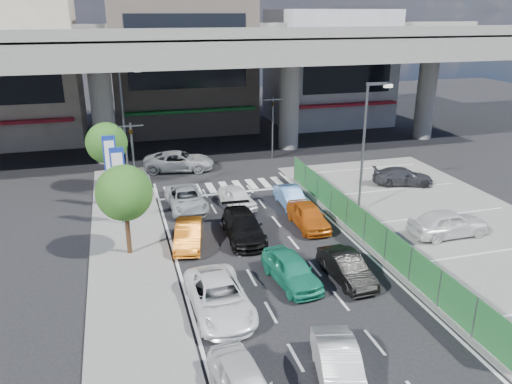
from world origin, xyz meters
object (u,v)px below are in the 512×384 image
object	(u,v)px
sedan_white_mid_left	(219,297)
kei_truck_front_right	(291,197)
traffic_light_right	(273,112)
taxi_teal_mid	(291,269)
sedan_black_mid	(243,226)
sedan_white_front_mid	(237,197)
tree_near	(124,193)
street_lamp_left	(125,112)
hatch_black_mid_right	(347,268)
street_lamp_right	(367,137)
signboard_near	(119,175)
taxi_orange_right	(308,216)
taxi_orange_left	(188,235)
traffic_light_left	(132,142)
parked_sedan_white	(448,223)
tree_far	(107,143)
traffic_cone	(356,224)
parked_sedan_dgrey	(403,176)
wagon_silver_front_left	(186,199)
crossing_wagon_silver	(179,161)
signboard_far	(111,162)
hatch_white_back_mid	(339,367)

from	to	relation	value
sedan_white_mid_left	kei_truck_front_right	bearing A→B (deg)	55.24
traffic_light_right	taxi_teal_mid	distance (m)	20.93
sedan_black_mid	sedan_white_front_mid	bearing A→B (deg)	82.96
traffic_light_right	taxi_teal_mid	xyz separation A→B (m)	(-5.45, -19.95, -3.25)
tree_near	taxi_teal_mid	bearing A→B (deg)	-35.07
sedan_white_front_mid	street_lamp_left	bearing A→B (deg)	113.85
hatch_black_mid_right	street_lamp_right	bearing A→B (deg)	55.80
signboard_near	taxi_orange_right	world-z (taller)	signboard_near
taxi_orange_left	sedan_black_mid	xyz separation A→B (m)	(3.05, 0.12, 0.05)
street_lamp_left	sedan_white_mid_left	xyz separation A→B (m)	(2.69, -20.36, -4.08)
traffic_light_left	street_lamp_right	bearing A→B (deg)	-24.16
parked_sedan_white	street_lamp_right	bearing A→B (deg)	31.69
traffic_light_left	tree_near	size ratio (longest dim) A/B	1.08
sedan_black_mid	taxi_orange_right	size ratio (longest dim) A/B	1.17
taxi_orange_left	parked_sedan_white	distance (m)	14.27
tree_far	traffic_cone	world-z (taller)	tree_far
traffic_light_left	traffic_cone	distance (m)	14.92
signboard_near	parked_sedan_dgrey	bearing A→B (deg)	5.16
street_lamp_left	kei_truck_front_right	size ratio (longest dim) A/B	2.15
wagon_silver_front_left	parked_sedan_white	size ratio (longest dim) A/B	1.05
taxi_teal_mid	hatch_black_mid_right	bearing A→B (deg)	-16.92
crossing_wagon_silver	parked_sedan_white	size ratio (longest dim) A/B	1.20
hatch_black_mid_right	taxi_orange_right	distance (m)	6.23
tree_near	tree_far	world-z (taller)	same
signboard_far	parked_sedan_white	bearing A→B (deg)	-28.52
hatch_black_mid_right	kei_truck_front_right	distance (m)	9.61
tree_near	parked_sedan_dgrey	xyz separation A→B (m)	(19.37, 5.76, -2.71)
street_lamp_right	traffic_light_right	bearing A→B (deg)	97.34
tree_near	signboard_far	bearing A→B (deg)	94.90
street_lamp_left	crossing_wagon_silver	bearing A→B (deg)	-3.40
traffic_light_left	taxi_orange_right	world-z (taller)	traffic_light_left
tree_near	traffic_cone	distance (m)	12.96
traffic_light_left	traffic_cone	bearing A→B (deg)	-35.49
traffic_cone	wagon_silver_front_left	bearing A→B (deg)	146.16
street_lamp_left	tree_far	distance (m)	4.04
street_lamp_right	sedan_white_mid_left	world-z (taller)	street_lamp_right
tree_far	hatch_black_mid_right	size ratio (longest dim) A/B	1.25
tree_near	kei_truck_front_right	distance (m)	11.43
tree_near	crossing_wagon_silver	world-z (taller)	tree_near
street_lamp_right	taxi_orange_left	size ratio (longest dim) A/B	2.06
hatch_white_back_mid	kei_truck_front_right	distance (m)	16.25
tree_far	kei_truck_front_right	xyz separation A→B (m)	(11.08, -6.33, -2.77)
hatch_white_back_mid	taxi_orange_right	bearing A→B (deg)	86.01
tree_far	street_lamp_right	bearing A→B (deg)	-29.58
traffic_light_right	tree_near	bearing A→B (deg)	-129.81
signboard_near	signboard_far	xyz separation A→B (m)	(-0.40, 3.00, 0.00)
tree_near	taxi_orange_left	bearing A→B (deg)	4.13
taxi_orange_left	kei_truck_front_right	world-z (taller)	taxi_orange_left
signboard_far	sedan_white_front_mid	xyz separation A→B (m)	(7.58, -1.93, -2.45)
taxi_teal_mid	crossing_wagon_silver	distance (m)	18.91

